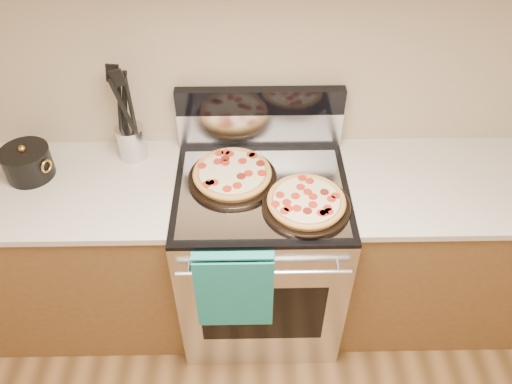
{
  "coord_description": "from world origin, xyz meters",
  "views": [
    {
      "loc": [
        -0.05,
        0.05,
        2.39
      ],
      "look_at": [
        -0.03,
        1.55,
        0.98
      ],
      "focal_mm": 35.0,
      "sensor_mm": 36.0,
      "label": 1
    }
  ],
  "objects_px": {
    "pepperoni_pizza_back": "(232,175)",
    "pepperoni_pizza_front": "(306,203)",
    "utensil_crock": "(132,142)",
    "saucepan": "(28,164)",
    "range_body": "(261,256)"
  },
  "relations": [
    {
      "from": "utensil_crock",
      "to": "saucepan",
      "type": "distance_m",
      "value": 0.46
    },
    {
      "from": "range_body",
      "to": "utensil_crock",
      "type": "bearing_deg",
      "value": 157.88
    },
    {
      "from": "pepperoni_pizza_back",
      "to": "utensil_crock",
      "type": "height_order",
      "value": "utensil_crock"
    },
    {
      "from": "range_body",
      "to": "utensil_crock",
      "type": "xyz_separation_m",
      "value": [
        -0.59,
        0.24,
        0.54
      ]
    },
    {
      "from": "pepperoni_pizza_front",
      "to": "utensil_crock",
      "type": "height_order",
      "value": "utensil_crock"
    },
    {
      "from": "pepperoni_pizza_back",
      "to": "saucepan",
      "type": "height_order",
      "value": "saucepan"
    },
    {
      "from": "range_body",
      "to": "pepperoni_pizza_front",
      "type": "height_order",
      "value": "pepperoni_pizza_front"
    },
    {
      "from": "saucepan",
      "to": "utensil_crock",
      "type": "bearing_deg",
      "value": 16.33
    },
    {
      "from": "pepperoni_pizza_back",
      "to": "pepperoni_pizza_front",
      "type": "bearing_deg",
      "value": -29.74
    },
    {
      "from": "saucepan",
      "to": "range_body",
      "type": "bearing_deg",
      "value": -6.17
    },
    {
      "from": "pepperoni_pizza_back",
      "to": "utensil_crock",
      "type": "xyz_separation_m",
      "value": [
        -0.46,
        0.19,
        0.04
      ]
    },
    {
      "from": "pepperoni_pizza_front",
      "to": "range_body",
      "type": "bearing_deg",
      "value": 144.19
    },
    {
      "from": "utensil_crock",
      "to": "saucepan",
      "type": "xyz_separation_m",
      "value": [
        -0.44,
        -0.13,
        -0.02
      ]
    },
    {
      "from": "range_body",
      "to": "saucepan",
      "type": "distance_m",
      "value": 1.16
    },
    {
      "from": "range_body",
      "to": "utensil_crock",
      "type": "height_order",
      "value": "utensil_crock"
    }
  ]
}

